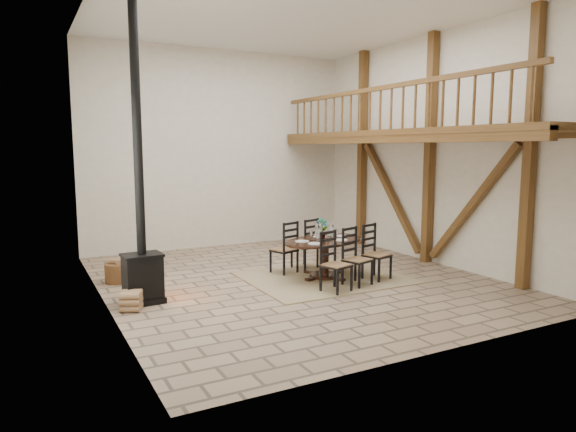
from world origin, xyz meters
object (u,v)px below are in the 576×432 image
dining_table (328,258)px  log_basket (120,271)px  wood_stove (141,235)px  log_stack (131,301)px

dining_table → log_basket: dining_table is taller
wood_stove → log_stack: wood_stove is taller
dining_table → log_stack: dining_table is taller
dining_table → log_stack: size_ratio=5.74×
log_basket → log_stack: 1.91m
wood_stove → dining_table: bearing=-4.9°
wood_stove → log_basket: wood_stove is taller
log_stack → wood_stove: bearing=51.8°
dining_table → wood_stove: 3.62m
wood_stove → log_basket: (-0.10, 1.58, -0.93)m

